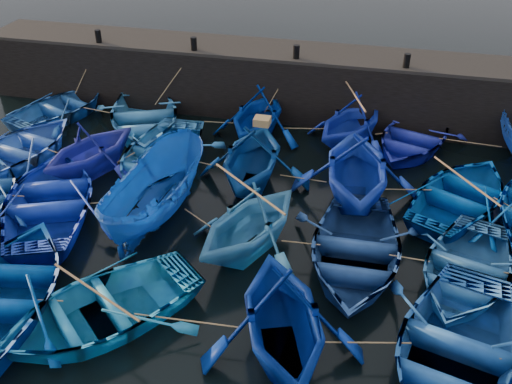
# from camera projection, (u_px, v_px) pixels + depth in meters

# --- Properties ---
(ground) EXTENTS (120.00, 120.00, 0.00)m
(ground) POSITION_uv_depth(u_px,v_px,m) (227.00, 279.00, 14.81)
(ground) COLOR black
(ground) RESTS_ON ground
(quay_wall) EXTENTS (26.00, 2.50, 2.50)m
(quay_wall) POSITION_uv_depth(u_px,v_px,m) (299.00, 84.00, 22.71)
(quay_wall) COLOR black
(quay_wall) RESTS_ON ground
(quay_top) EXTENTS (26.00, 2.50, 0.12)m
(quay_top) POSITION_uv_depth(u_px,v_px,m) (300.00, 52.00, 22.00)
(quay_top) COLOR black
(quay_top) RESTS_ON quay_wall
(bollard_0) EXTENTS (0.24, 0.24, 0.50)m
(bollard_0) POSITION_uv_depth(u_px,v_px,m) (98.00, 36.00, 22.66)
(bollard_0) COLOR black
(bollard_0) RESTS_ON quay_top
(bollard_1) EXTENTS (0.24, 0.24, 0.50)m
(bollard_1) POSITION_uv_depth(u_px,v_px,m) (194.00, 44.00, 21.88)
(bollard_1) COLOR black
(bollard_1) RESTS_ON quay_top
(bollard_2) EXTENTS (0.24, 0.24, 0.50)m
(bollard_2) POSITION_uv_depth(u_px,v_px,m) (296.00, 52.00, 21.10)
(bollard_2) COLOR black
(bollard_2) RESTS_ON quay_top
(bollard_3) EXTENTS (0.24, 0.24, 0.50)m
(bollard_3) POSITION_uv_depth(u_px,v_px,m) (407.00, 61.00, 20.31)
(bollard_3) COLOR black
(bollard_3) RESTS_ON quay_top
(boat_0) EXTENTS (4.71, 5.37, 0.93)m
(boat_0) POSITION_uv_depth(u_px,v_px,m) (61.00, 107.00, 22.75)
(boat_0) COLOR #1A4D8D
(boat_0) RESTS_ON ground
(boat_1) EXTENTS (5.78, 6.59, 1.14)m
(boat_1) POSITION_uv_depth(u_px,v_px,m) (143.00, 117.00, 21.73)
(boat_1) COLOR blue
(boat_1) RESTS_ON ground
(boat_2) EXTENTS (3.72, 4.20, 2.04)m
(boat_2) POSITION_uv_depth(u_px,v_px,m) (257.00, 114.00, 20.90)
(boat_2) COLOR #012D96
(boat_2) RESTS_ON ground
(boat_3) EXTENTS (4.61, 4.83, 1.98)m
(boat_3) POSITION_uv_depth(u_px,v_px,m) (351.00, 120.00, 20.50)
(boat_3) COLOR #1831D2
(boat_3) RESTS_ON ground
(boat_4) EXTENTS (4.64, 5.47, 0.96)m
(boat_4) POSITION_uv_depth(u_px,v_px,m) (413.00, 137.00, 20.50)
(boat_4) COLOR navy
(boat_4) RESTS_ON ground
(boat_6) EXTENTS (4.29, 5.29, 0.97)m
(boat_6) POSITION_uv_depth(u_px,v_px,m) (22.00, 147.00, 19.85)
(boat_6) COLOR blue
(boat_6) RESTS_ON ground
(boat_7) EXTENTS (4.34, 4.61, 1.94)m
(boat_7) POSITION_uv_depth(u_px,v_px,m) (90.00, 148.00, 18.79)
(boat_7) COLOR navy
(boat_7) RESTS_ON ground
(boat_8) EXTENTS (3.90, 5.37, 1.10)m
(boat_8) POSITION_uv_depth(u_px,v_px,m) (159.00, 156.00, 19.22)
(boat_8) COLOR blue
(boat_8) RESTS_ON ground
(boat_9) EXTENTS (3.82, 4.39, 2.26)m
(boat_9) POSITION_uv_depth(u_px,v_px,m) (253.00, 156.00, 18.02)
(boat_9) COLOR navy
(boat_9) RESTS_ON ground
(boat_10) EXTENTS (4.60, 5.16, 2.46)m
(boat_10) POSITION_uv_depth(u_px,v_px,m) (358.00, 167.00, 17.26)
(boat_10) COLOR #1130AF
(boat_10) RESTS_ON ground
(boat_11) EXTENTS (5.29, 5.91, 1.01)m
(boat_11) POSITION_uv_depth(u_px,v_px,m) (462.00, 195.00, 17.27)
(boat_11) COLOR #004497
(boat_11) RESTS_ON ground
(boat_14) EXTENTS (5.72, 6.57, 1.14)m
(boat_14) POSITION_uv_depth(u_px,v_px,m) (51.00, 199.00, 16.94)
(boat_14) COLOR #122FBB
(boat_14) RESTS_ON ground
(boat_15) EXTENTS (2.38, 5.16, 1.93)m
(boat_15) POSITION_uv_depth(u_px,v_px,m) (155.00, 193.00, 16.50)
(boat_15) COLOR #10459C
(boat_15) RESTS_ON ground
(boat_16) EXTENTS (4.72, 4.99, 2.07)m
(boat_16) POSITION_uv_depth(u_px,v_px,m) (249.00, 221.00, 15.20)
(boat_16) COLOR #337DC6
(boat_16) RESTS_ON ground
(boat_17) EXTENTS (3.76, 5.18, 1.06)m
(boat_17) POSITION_uv_depth(u_px,v_px,m) (354.00, 250.00, 14.97)
(boat_17) COLOR navy
(boat_17) RESTS_ON ground
(boat_18) EXTENTS (4.36, 5.25, 0.94)m
(boat_18) POSITION_uv_depth(u_px,v_px,m) (465.00, 269.00, 14.43)
(boat_18) COLOR #2A69AC
(boat_18) RESTS_ON ground
(boat_21) EXTENTS (4.78, 6.04, 1.13)m
(boat_21) POSITION_uv_depth(u_px,v_px,m) (4.00, 294.00, 13.55)
(boat_21) COLOR navy
(boat_21) RESTS_ON ground
(boat_22) EXTENTS (5.91, 6.04, 1.02)m
(boat_22) POSITION_uv_depth(u_px,v_px,m) (99.00, 308.00, 13.20)
(boat_22) COLOR #197DD5
(boat_22) RESTS_ON ground
(boat_23) EXTENTS (4.87, 5.20, 2.21)m
(boat_23) POSITION_uv_depth(u_px,v_px,m) (282.00, 317.00, 12.17)
(boat_23) COLOR navy
(boat_23) RESTS_ON ground
(boat_24) EXTENTS (5.06, 6.17, 1.12)m
(boat_24) POSITION_uv_depth(u_px,v_px,m) (455.00, 350.00, 12.09)
(boat_24) COLOR #174C91
(boat_24) RESTS_ON ground
(wooden_crate) EXTENTS (0.49, 0.43, 0.24)m
(wooden_crate) POSITION_uv_depth(u_px,v_px,m) (262.00, 121.00, 17.29)
(wooden_crate) COLOR olive
(wooden_crate) RESTS_ON boat_9
(mooring_ropes) EXTENTS (17.65, 11.95, 2.10)m
(mooring_ropes) POSITION_uv_depth(u_px,v_px,m) (270.00, 158.00, 18.43)
(mooring_ropes) COLOR tan
(mooring_ropes) RESTS_ON ground
(loose_oars) EXTENTS (10.76, 12.49, 1.12)m
(loose_oars) POSITION_uv_depth(u_px,v_px,m) (308.00, 177.00, 16.11)
(loose_oars) COLOR #99724C
(loose_oars) RESTS_ON ground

